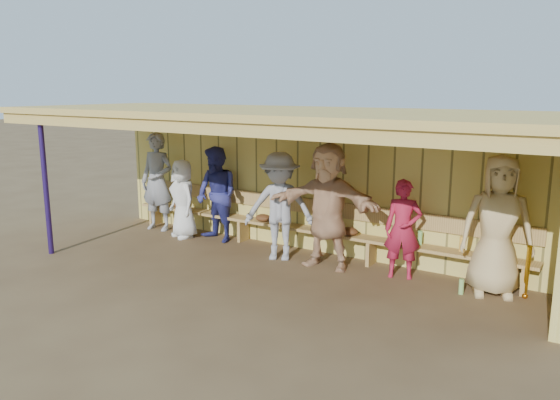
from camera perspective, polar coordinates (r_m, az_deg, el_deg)
The scene contains 11 objects.
ground at distance 8.74m, azimuth -1.27°, elevation -7.14°, with size 90.00×90.00×0.00m, color brown.
player_a at distance 11.16m, azimuth -12.70°, elevation 1.88°, with size 0.71×0.47×1.96m, color gray.
player_b at distance 10.53m, azimuth -10.11°, elevation 0.13°, with size 0.73×0.48×1.50m, color silver.
player_c at distance 10.14m, azimuth -6.61°, elevation 0.57°, with size 0.86×0.67×1.77m, color navy.
player_e at distance 8.99m, azimuth -0.05°, elevation -0.68°, with size 1.16×0.67×1.80m, color #97999F.
player_f at distance 8.60m, azimuth 4.97°, elevation -0.59°, with size 1.86×0.59×2.00m, color tan.
player_g at distance 8.34m, azimuth 12.72°, elevation -3.00°, with size 0.54×0.36×1.49m, color #AC1B38.
player_h at distance 7.98m, azimuth 21.77°, elevation -2.53°, with size 0.95×0.62×1.95m, color tan.
dugout_structure at distance 8.72m, azimuth 3.36°, elevation 4.24°, with size 8.80×3.20×2.50m.
bench at distance 9.50m, azimuth 2.54°, elevation -2.31°, with size 7.60×0.34×0.93m.
dugout_equipment at distance 9.45m, azimuth 1.61°, elevation -2.61°, with size 6.71×0.62×0.80m.
Camera 1 is at (4.70, -6.82, 2.81)m, focal length 35.00 mm.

